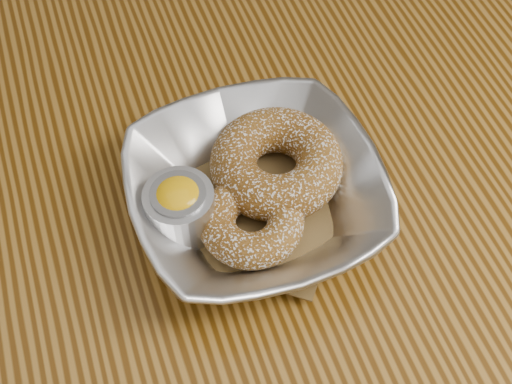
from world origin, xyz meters
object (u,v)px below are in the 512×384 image
object	(u,v)px
serving_bowl	(256,194)
donut_back	(276,163)
ramekin	(180,208)
table	(290,207)
donut_front	(251,221)

from	to	relation	value
serving_bowl	donut_back	size ratio (longest dim) A/B	1.85
serving_bowl	ramekin	distance (m)	0.07
table	donut_back	xyz separation A→B (m)	(-0.03, -0.03, 0.13)
donut_back	ramekin	bearing A→B (deg)	-166.95
donut_back	ramekin	distance (m)	0.10
table	donut_back	bearing A→B (deg)	-133.21
serving_bowl	donut_front	distance (m)	0.03
donut_front	ramekin	bearing A→B (deg)	154.38
table	ramekin	size ratio (longest dim) A/B	20.53
serving_bowl	donut_back	xyz separation A→B (m)	(0.03, 0.02, 0.00)
table	donut_front	world-z (taller)	donut_front
donut_back	donut_front	world-z (taller)	donut_back
donut_front	ramekin	size ratio (longest dim) A/B	1.51
donut_back	donut_front	size ratio (longest dim) A/B	1.32
table	ramekin	bearing A→B (deg)	-156.36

